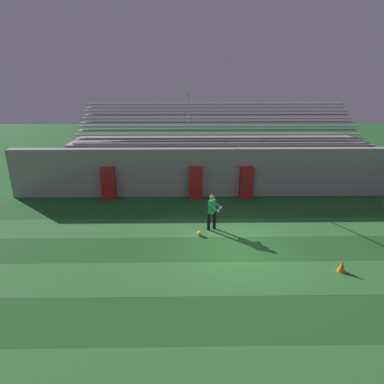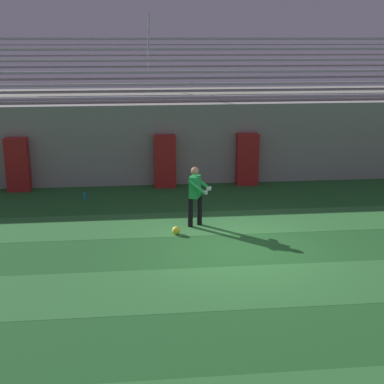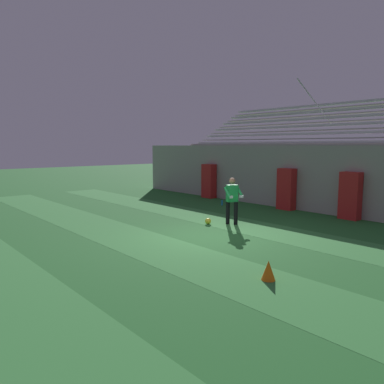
{
  "view_description": "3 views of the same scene",
  "coord_description": "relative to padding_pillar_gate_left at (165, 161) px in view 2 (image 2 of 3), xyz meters",
  "views": [
    {
      "loc": [
        -1.94,
        -11.39,
        6.39
      ],
      "look_at": [
        -1.72,
        2.36,
        1.62
      ],
      "focal_mm": 30.0,
      "sensor_mm": 36.0,
      "label": 1
    },
    {
      "loc": [
        -2.35,
        -12.02,
        5.02
      ],
      "look_at": [
        -0.94,
        1.65,
        1.03
      ],
      "focal_mm": 50.0,
      "sensor_mm": 36.0,
      "label": 2
    },
    {
      "loc": [
        8.17,
        -7.8,
        2.8
      ],
      "look_at": [
        -2.11,
        1.06,
        1.11
      ],
      "focal_mm": 35.0,
      "sensor_mm": 36.0,
      "label": 3
    }
  ],
  "objects": [
    {
      "name": "soccer_ball",
      "position": [
        0.03,
        -4.73,
        -0.79
      ],
      "size": [
        0.22,
        0.22,
        0.22
      ],
      "primitive_type": "sphere",
      "color": "yellow",
      "rests_on": "ground"
    },
    {
      "name": "turf_stripe_mid",
      "position": [
        1.44,
        -7.93,
        -0.9
      ],
      "size": [
        28.0,
        2.01,
        0.01
      ],
      "primitive_type": "cube",
      "color": "#337A38",
      "rests_on": "ground"
    },
    {
      "name": "padding_pillar_far_left",
      "position": [
        -4.94,
        0.0,
        0.0
      ],
      "size": [
        0.75,
        0.44,
        1.81
      ],
      "primitive_type": "cube",
      "color": "#B21E1E",
      "rests_on": "ground"
    },
    {
      "name": "water_bottle",
      "position": [
        -2.66,
        -1.3,
        -0.78
      ],
      "size": [
        0.07,
        0.07,
        0.24
      ],
      "primitive_type": "cylinder",
      "color": "#1E8CD8",
      "rests_on": "ground"
    },
    {
      "name": "bleacher_stand",
      "position": [
        1.44,
        3.24,
        0.61
      ],
      "size": [
        18.0,
        4.75,
        5.83
      ],
      "color": "#999691",
      "rests_on": "ground"
    },
    {
      "name": "turf_stripe_far",
      "position": [
        1.44,
        -3.91,
        -0.9
      ],
      "size": [
        28.0,
        2.01,
        0.01
      ],
      "primitive_type": "cube",
      "color": "#337A38",
      "rests_on": "ground"
    },
    {
      "name": "padding_pillar_gate_right",
      "position": [
        2.88,
        0.0,
        0.0
      ],
      "size": [
        0.75,
        0.44,
        1.81
      ],
      "primitive_type": "cube",
      "color": "#B21E1E",
      "rests_on": "ground"
    },
    {
      "name": "padding_pillar_gate_left",
      "position": [
        0.0,
        0.0,
        0.0
      ],
      "size": [
        0.75,
        0.44,
        1.81
      ],
      "primitive_type": "cube",
      "color": "#B21E1E",
      "rests_on": "ground"
    },
    {
      "name": "back_wall",
      "position": [
        1.44,
        0.55,
        0.5
      ],
      "size": [
        24.0,
        0.6,
        2.8
      ],
      "primitive_type": "cube",
      "color": "#999691",
      "rests_on": "ground"
    },
    {
      "name": "goalkeeper",
      "position": [
        0.61,
        -4.11,
        0.05
      ],
      "size": [
        0.69,
        0.71,
        1.67
      ],
      "color": "black",
      "rests_on": "ground"
    },
    {
      "name": "ground_plane",
      "position": [
        1.44,
        -5.95,
        -0.9
      ],
      "size": [
        80.0,
        80.0,
        0.0
      ],
      "primitive_type": "plane",
      "color": "#236028"
    }
  ]
}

